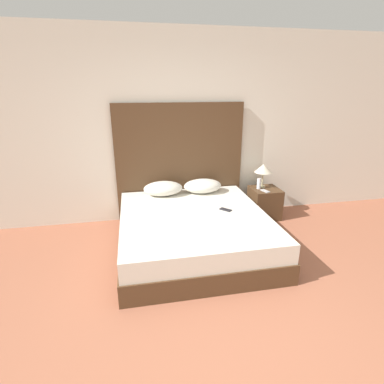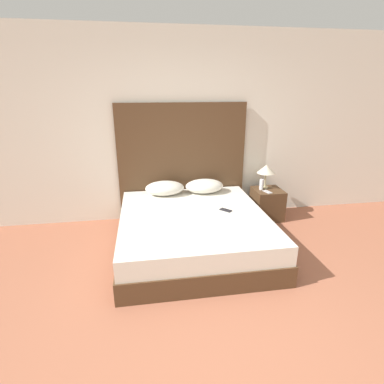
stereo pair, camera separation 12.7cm
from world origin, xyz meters
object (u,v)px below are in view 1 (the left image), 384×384
object	(u,v)px
bed	(194,231)
nightstand	(264,203)
table_lamp	(263,169)
phone_on_nightstand	(265,191)
phone_on_bed	(226,210)

from	to	relation	value
bed	nightstand	bearing A→B (deg)	29.51
table_lamp	phone_on_nightstand	world-z (taller)	table_lamp
bed	phone_on_bed	xyz separation A→B (m)	(0.42, 0.04, 0.24)
bed	phone_on_nightstand	xyz separation A→B (m)	(1.21, 0.61, 0.24)
bed	phone_on_bed	bearing A→B (deg)	5.55
bed	table_lamp	size ratio (longest dim) A/B	5.34
phone_on_bed	phone_on_nightstand	distance (m)	0.97
phone_on_nightstand	table_lamp	bearing A→B (deg)	80.15
phone_on_bed	nightstand	size ratio (longest dim) A/B	0.34
phone_on_bed	nightstand	bearing A→B (deg)	38.60
bed	table_lamp	xyz separation A→B (m)	(1.24, 0.80, 0.53)
phone_on_bed	table_lamp	distance (m)	1.16
phone_on_bed	bed	bearing A→B (deg)	-174.45
phone_on_nightstand	bed	bearing A→B (deg)	-153.23
bed	nightstand	world-z (taller)	same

